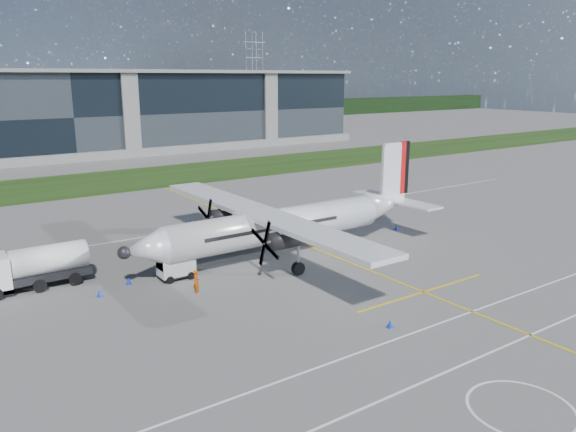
{
  "coord_description": "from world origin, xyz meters",
  "views": [
    {
      "loc": [
        -25.1,
        -30.25,
        14.31
      ],
      "look_at": [
        0.29,
        6.36,
        3.23
      ],
      "focal_mm": 35.0,
      "sensor_mm": 36.0,
      "label": 1
    }
  ],
  "objects_px": {
    "turboprop_aircraft": "(287,204)",
    "fuel_tanker_truck": "(24,269)",
    "baggage_tug": "(176,268)",
    "safety_cone_tail": "(396,227)",
    "safety_cone_stbdwing": "(191,222)",
    "safety_cone_fwd": "(100,293)",
    "safety_cone_nose_stbd": "(129,281)",
    "ground_crew_person": "(196,280)",
    "safety_cone_portwing": "(390,323)",
    "pylon_east": "(254,75)"
  },
  "relations": [
    {
      "from": "fuel_tanker_truck",
      "to": "safety_cone_nose_stbd",
      "type": "relative_size",
      "value": 15.52
    },
    {
      "from": "safety_cone_tail",
      "to": "safety_cone_stbdwing",
      "type": "xyz_separation_m",
      "value": [
        -15.34,
        13.2,
        0.0
      ]
    },
    {
      "from": "baggage_tug",
      "to": "safety_cone_stbdwing",
      "type": "distance_m",
      "value": 15.58
    },
    {
      "from": "safety_cone_tail",
      "to": "baggage_tug",
      "type": "bearing_deg",
      "value": -178.93
    },
    {
      "from": "turboprop_aircraft",
      "to": "safety_cone_tail",
      "type": "relative_size",
      "value": 57.01
    },
    {
      "from": "turboprop_aircraft",
      "to": "safety_cone_stbdwing",
      "type": "relative_size",
      "value": 57.01
    },
    {
      "from": "fuel_tanker_truck",
      "to": "ground_crew_person",
      "type": "bearing_deg",
      "value": -38.43
    },
    {
      "from": "safety_cone_nose_stbd",
      "to": "fuel_tanker_truck",
      "type": "bearing_deg",
      "value": 153.56
    },
    {
      "from": "safety_cone_tail",
      "to": "safety_cone_portwing",
      "type": "bearing_deg",
      "value": -136.29
    },
    {
      "from": "fuel_tanker_truck",
      "to": "safety_cone_tail",
      "type": "height_order",
      "value": "fuel_tanker_truck"
    },
    {
      "from": "fuel_tanker_truck",
      "to": "baggage_tug",
      "type": "distance_m",
      "value": 10.23
    },
    {
      "from": "ground_crew_person",
      "to": "safety_cone_fwd",
      "type": "relative_size",
      "value": 3.88
    },
    {
      "from": "turboprop_aircraft",
      "to": "fuel_tanker_truck",
      "type": "distance_m",
      "value": 19.84
    },
    {
      "from": "baggage_tug",
      "to": "safety_cone_tail",
      "type": "xyz_separation_m",
      "value": [
        22.87,
        0.43,
        -0.56
      ]
    },
    {
      "from": "ground_crew_person",
      "to": "safety_cone_fwd",
      "type": "distance_m",
      "value": 6.47
    },
    {
      "from": "safety_cone_tail",
      "to": "fuel_tanker_truck",
      "type": "bearing_deg",
      "value": 173.81
    },
    {
      "from": "safety_cone_portwing",
      "to": "turboprop_aircraft",
      "type": "bearing_deg",
      "value": 78.95
    },
    {
      "from": "safety_cone_nose_stbd",
      "to": "safety_cone_stbdwing",
      "type": "bearing_deg",
      "value": 49.78
    },
    {
      "from": "safety_cone_tail",
      "to": "safety_cone_portwing",
      "type": "relative_size",
      "value": 1.0
    },
    {
      "from": "turboprop_aircraft",
      "to": "baggage_tug",
      "type": "distance_m",
      "value": 10.4
    },
    {
      "from": "fuel_tanker_truck",
      "to": "safety_cone_tail",
      "type": "relative_size",
      "value": 15.52
    },
    {
      "from": "baggage_tug",
      "to": "safety_cone_stbdwing",
      "type": "height_order",
      "value": "baggage_tug"
    },
    {
      "from": "baggage_tug",
      "to": "fuel_tanker_truck",
      "type": "bearing_deg",
      "value": 157.36
    },
    {
      "from": "safety_cone_stbdwing",
      "to": "safety_cone_fwd",
      "type": "bearing_deg",
      "value": -133.43
    },
    {
      "from": "safety_cone_nose_stbd",
      "to": "safety_cone_portwing",
      "type": "distance_m",
      "value": 18.71
    },
    {
      "from": "baggage_tug",
      "to": "safety_cone_portwing",
      "type": "distance_m",
      "value": 16.37
    },
    {
      "from": "turboprop_aircraft",
      "to": "safety_cone_stbdwing",
      "type": "xyz_separation_m",
      "value": [
        -2.28,
        13.63,
        -4.03
      ]
    },
    {
      "from": "turboprop_aircraft",
      "to": "safety_cone_tail",
      "type": "height_order",
      "value": "turboprop_aircraft"
    },
    {
      "from": "pylon_east",
      "to": "safety_cone_fwd",
      "type": "relative_size",
      "value": 60.0
    },
    {
      "from": "fuel_tanker_truck",
      "to": "safety_cone_stbdwing",
      "type": "xyz_separation_m",
      "value": [
        16.95,
        9.7,
        -1.21
      ]
    },
    {
      "from": "safety_cone_tail",
      "to": "safety_cone_stbdwing",
      "type": "bearing_deg",
      "value": 139.29
    },
    {
      "from": "pylon_east",
      "to": "fuel_tanker_truck",
      "type": "xyz_separation_m",
      "value": [
        -104.2,
        -139.95,
        -13.54
      ]
    },
    {
      "from": "fuel_tanker_truck",
      "to": "safety_cone_nose_stbd",
      "type": "height_order",
      "value": "fuel_tanker_truck"
    },
    {
      "from": "safety_cone_nose_stbd",
      "to": "ground_crew_person",
      "type": "bearing_deg",
      "value": -53.75
    },
    {
      "from": "baggage_tug",
      "to": "ground_crew_person",
      "type": "relative_size",
      "value": 1.39
    },
    {
      "from": "safety_cone_tail",
      "to": "safety_cone_portwing",
      "type": "distance_m",
      "value": 22.07
    },
    {
      "from": "safety_cone_tail",
      "to": "turboprop_aircraft",
      "type": "bearing_deg",
      "value": -178.11
    },
    {
      "from": "turboprop_aircraft",
      "to": "baggage_tug",
      "type": "bearing_deg",
      "value": 179.98
    },
    {
      "from": "pylon_east",
      "to": "fuel_tanker_truck",
      "type": "height_order",
      "value": "pylon_east"
    },
    {
      "from": "safety_cone_nose_stbd",
      "to": "safety_cone_portwing",
      "type": "bearing_deg",
      "value": -57.02
    },
    {
      "from": "turboprop_aircraft",
      "to": "safety_cone_fwd",
      "type": "relative_size",
      "value": 57.01
    },
    {
      "from": "pylon_east",
      "to": "turboprop_aircraft",
      "type": "height_order",
      "value": "pylon_east"
    },
    {
      "from": "turboprop_aircraft",
      "to": "baggage_tug",
      "type": "height_order",
      "value": "turboprop_aircraft"
    },
    {
      "from": "fuel_tanker_truck",
      "to": "safety_cone_stbdwing",
      "type": "distance_m",
      "value": 19.57
    },
    {
      "from": "fuel_tanker_truck",
      "to": "safety_cone_fwd",
      "type": "distance_m",
      "value": 5.79
    },
    {
      "from": "safety_cone_tail",
      "to": "safety_cone_portwing",
      "type": "xyz_separation_m",
      "value": [
        -15.96,
        -15.25,
        0.0
      ]
    },
    {
      "from": "fuel_tanker_truck",
      "to": "ground_crew_person",
      "type": "relative_size",
      "value": 4.0
    },
    {
      "from": "turboprop_aircraft",
      "to": "fuel_tanker_truck",
      "type": "xyz_separation_m",
      "value": [
        -19.24,
        3.94,
        -2.82
      ]
    },
    {
      "from": "turboprop_aircraft",
      "to": "fuel_tanker_truck",
      "type": "relative_size",
      "value": 3.67
    },
    {
      "from": "fuel_tanker_truck",
      "to": "safety_cone_portwing",
      "type": "bearing_deg",
      "value": -48.93
    }
  ]
}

